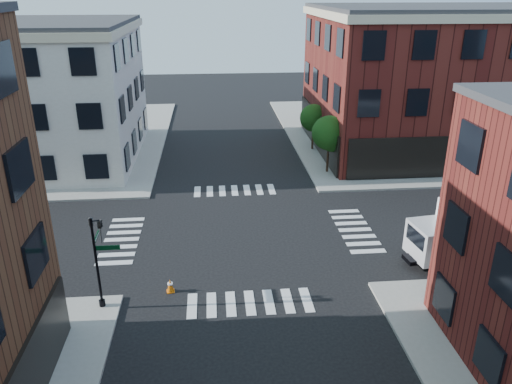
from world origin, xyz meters
name	(u,v)px	position (x,y,z in m)	size (l,w,h in m)	color
ground	(241,235)	(0.00, 0.00, 0.00)	(120.00, 120.00, 0.00)	black
sidewalk_ne	(433,131)	(21.00, 21.00, 0.07)	(30.00, 30.00, 0.15)	gray
sidewalk_nw	(7,142)	(-21.00, 21.00, 0.07)	(30.00, 30.00, 0.15)	gray
building_ne	(460,81)	(20.50, 16.00, 6.00)	(25.00, 16.00, 12.00)	#461411
tree_near	(330,135)	(7.56, 9.98, 3.16)	(2.69, 2.69, 4.49)	black
tree_far	(314,119)	(7.56, 15.98, 2.87)	(2.43, 2.43, 4.07)	black
signal_pole	(98,253)	(-6.72, -6.68, 2.86)	(1.29, 1.24, 4.60)	black
box_truck	(480,230)	(12.56, -4.03, 1.76)	(7.65, 3.18, 3.38)	white
traffic_cone	(170,286)	(-3.77, -5.70, 0.34)	(0.43, 0.43, 0.70)	#CC5F09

